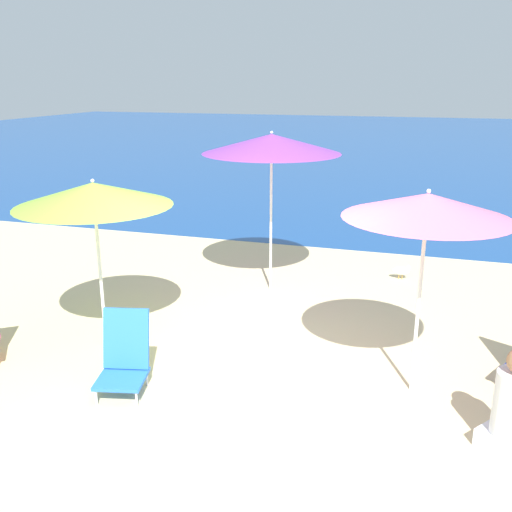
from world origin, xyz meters
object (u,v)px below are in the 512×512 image
beach_umbrella_purple (272,144)px  beach_umbrella_pink (427,206)px  beach_umbrella_lime (94,194)px  seagull (402,271)px  beach_chair_blue (124,356)px

beach_umbrella_purple → beach_umbrella_pink: bearing=-47.9°
beach_umbrella_lime → beach_umbrella_pink: size_ratio=0.96×
beach_umbrella_lime → seagull: (3.20, 3.35, -1.64)m
beach_umbrella_pink → beach_chair_blue: (-2.75, -0.81, -1.53)m
beach_umbrella_purple → beach_umbrella_pink: 3.19m
beach_umbrella_lime → beach_umbrella_pink: beach_umbrella_pink is taller
beach_umbrella_lime → beach_umbrella_purple: size_ratio=0.85×
beach_umbrella_pink → beach_umbrella_lime: bearing=179.5°
beach_umbrella_lime → beach_chair_blue: (0.74, -0.84, -1.43)m
beach_umbrella_pink → seagull: (-0.30, 3.38, -1.74)m
beach_umbrella_lime → beach_chair_blue: 1.82m
beach_umbrella_lime → beach_umbrella_purple: bearing=59.6°
beach_chair_blue → seagull: size_ratio=2.99×
seagull → beach_umbrella_lime: bearing=-133.7°
beach_chair_blue → seagull: 4.86m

